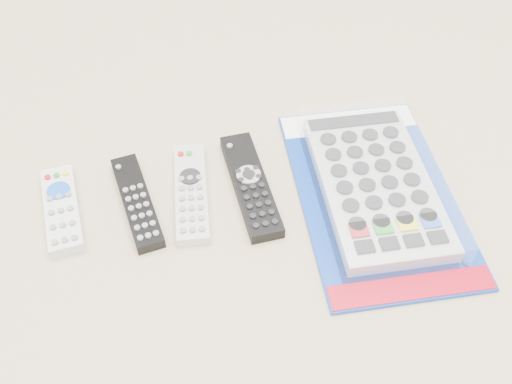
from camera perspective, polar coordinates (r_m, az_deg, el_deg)
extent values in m
plane|color=tan|center=(0.82, -1.41, -1.99)|extent=(5.00, 5.00, 0.00)
cube|color=#BDBDC0|center=(0.85, -18.80, -1.70)|extent=(0.05, 0.15, 0.02)
cylinder|color=blue|center=(0.86, -19.16, 0.15)|extent=(0.03, 0.03, 0.00)
cube|color=black|center=(0.84, -11.83, -0.92)|extent=(0.06, 0.18, 0.02)
cube|color=silver|center=(0.83, -6.49, -0.03)|extent=(0.07, 0.19, 0.02)
cylinder|color=black|center=(0.84, -6.60, 1.57)|extent=(0.04, 0.04, 0.00)
cube|color=black|center=(0.84, -0.57, 0.74)|extent=(0.05, 0.20, 0.02)
cylinder|color=silver|center=(0.84, -0.74, 1.74)|extent=(0.04, 0.04, 0.00)
cube|color=#0D3397|center=(0.85, 11.79, -0.21)|extent=(0.26, 0.39, 0.01)
cube|color=white|center=(0.95, 9.19, 6.96)|extent=(0.22, 0.07, 0.00)
cube|color=maroon|center=(0.76, 15.32, -9.20)|extent=(0.22, 0.06, 0.00)
cube|color=silver|center=(0.84, 11.83, 0.70)|extent=(0.18, 0.30, 0.02)
cube|color=white|center=(0.84, 11.94, 1.15)|extent=(0.20, 0.32, 0.04)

